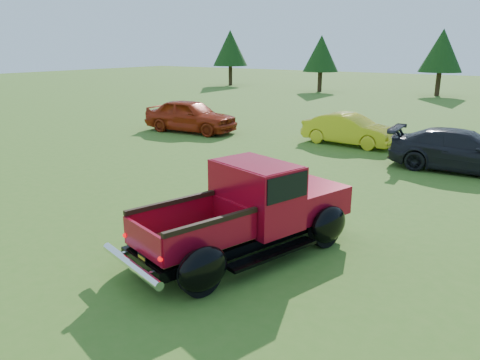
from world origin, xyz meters
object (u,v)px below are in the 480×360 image
Objects in this scene: show_car_yellow at (349,129)px; show_car_grey at (463,151)px; pickup_truck at (256,209)px; tree_far_west at (230,48)px; show_car_red at (191,116)px; tree_west at (321,54)px; tree_mid_left at (442,51)px.

show_car_yellow is 0.84× the size of show_car_grey.
pickup_truck reaches higher than show_car_yellow.
show_car_red is at bearing -58.27° from tree_far_west.
pickup_truck is 12.92m from show_car_red.
pickup_truck is 10.56m from show_car_yellow.
tree_west is 1.08× the size of show_car_red.
show_car_yellow is (1.50, -21.52, -2.78)m from tree_mid_left.
tree_far_west is 19.03m from tree_mid_left.
pickup_truck is at bearing -83.23° from tree_mid_left.
tree_west is 26.14m from show_car_grey.
show_car_red is (-9.28, 8.99, -0.08)m from pickup_truck.
tree_far_west is at bearing 26.22° from show_car_red.
show_car_grey is (4.41, -1.81, 0.03)m from show_car_yellow.
tree_mid_left reaches higher than show_car_yellow.
show_car_yellow is (-2.28, 10.31, -0.20)m from pickup_truck.
tree_west reaches higher than show_car_grey.
show_car_grey is (5.91, -23.33, -2.75)m from tree_mid_left.
tree_far_west reaches higher than tree_west.
show_car_red is (3.50, -20.83, -2.38)m from tree_west.
pickup_truck reaches higher than show_car_grey.
show_car_yellow is 4.77m from show_car_grey.
tree_mid_left is at bearing 3.01° from tree_far_west.
show_car_grey is at bearing -55.05° from tree_west.
pickup_truck is at bearing -53.54° from tree_far_west.
pickup_truck is 8.76m from show_car_grey.
show_car_yellow is at bearing -61.72° from tree_west.
show_car_yellow is at bearing -86.01° from tree_mid_left.
pickup_truck is at bearing -139.62° from show_car_red.
tree_far_west is at bearing -176.99° from tree_mid_left.
tree_mid_left is 1.14× the size of show_car_grey.
show_car_red is (13.50, -21.83, -2.79)m from tree_far_west.
tree_west is at bearing 32.21° from show_car_yellow.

